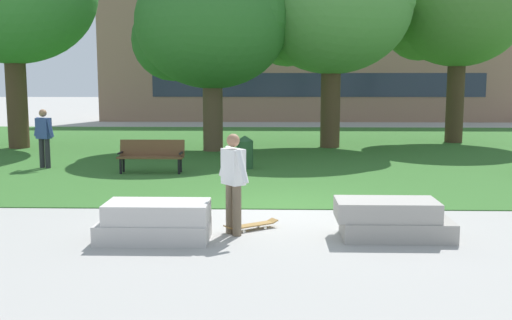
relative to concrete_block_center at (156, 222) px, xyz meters
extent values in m
plane|color=#A3A09B|center=(2.01, 2.35, -0.31)|extent=(140.00, 140.00, 0.00)
cube|color=#336628|center=(2.01, 12.35, -0.30)|extent=(40.00, 20.00, 0.02)
cube|color=#BCB7B2|center=(-0.03, 0.00, -0.15)|extent=(1.80, 0.90, 0.32)
cube|color=beige|center=(0.04, 0.00, 0.17)|extent=(1.66, 0.83, 0.32)
cube|color=#9E9991|center=(3.94, 0.27, -0.15)|extent=(1.80, 0.90, 0.32)
cube|color=#A6A098|center=(3.77, 0.27, 0.17)|extent=(1.66, 0.83, 0.32)
cylinder|color=brown|center=(1.18, 0.50, 0.12)|extent=(0.15, 0.15, 0.86)
cylinder|color=brown|center=(1.30, 0.34, 0.12)|extent=(0.15, 0.15, 0.86)
cube|color=white|center=(1.24, 0.42, 0.85)|extent=(0.44, 0.46, 0.60)
cylinder|color=white|center=(1.08, 0.73, 0.90)|extent=(0.27, 0.30, 0.55)
cylinder|color=white|center=(1.40, 0.11, 0.90)|extent=(0.27, 0.30, 0.55)
sphere|color=#9E7051|center=(1.24, 0.42, 1.29)|extent=(0.22, 0.22, 0.22)
cube|color=olive|center=(1.53, 0.73, -0.22)|extent=(0.77, 0.62, 0.02)
cube|color=olive|center=(1.90, 0.98, -0.20)|extent=(0.21, 0.23, 0.06)
cube|color=olive|center=(1.15, 0.47, -0.20)|extent=(0.21, 0.23, 0.06)
cylinder|color=silver|center=(1.65, 0.94, -0.28)|extent=(0.06, 0.06, 0.06)
cylinder|color=silver|center=(1.77, 0.76, -0.28)|extent=(0.06, 0.06, 0.06)
cylinder|color=silver|center=(1.28, 0.69, -0.28)|extent=(0.06, 0.06, 0.06)
cylinder|color=silver|center=(1.41, 0.51, -0.28)|extent=(0.06, 0.06, 0.06)
cube|color=brown|center=(-1.46, 6.78, 0.15)|extent=(1.80, 0.44, 0.05)
cube|color=brown|center=(-1.46, 7.03, 0.38)|extent=(1.80, 0.13, 0.46)
cube|color=black|center=(-2.30, 6.78, 0.27)|extent=(0.06, 0.40, 0.04)
cube|color=black|center=(-0.62, 6.78, 0.27)|extent=(0.06, 0.40, 0.04)
cylinder|color=black|center=(-2.26, 6.62, -0.08)|extent=(0.07, 0.07, 0.41)
cylinder|color=black|center=(-0.66, 6.62, -0.08)|extent=(0.07, 0.07, 0.41)
cylinder|color=black|center=(-2.26, 6.94, -0.08)|extent=(0.07, 0.07, 0.41)
cylinder|color=black|center=(-0.66, 6.94, -0.08)|extent=(0.07, 0.07, 0.41)
cylinder|color=#42301E|center=(9.25, 15.07, 1.62)|extent=(0.70, 0.70, 3.82)
ellipsoid|color=#42752D|center=(9.25, 15.07, 4.95)|extent=(5.16, 5.16, 4.39)
sphere|color=#42752D|center=(7.83, 15.58, 4.43)|extent=(2.84, 2.84, 2.84)
sphere|color=#42752D|center=(10.54, 14.55, 5.20)|extent=(2.58, 2.58, 2.58)
cylinder|color=brown|center=(-0.26, 11.98, 1.23)|extent=(0.71, 0.71, 3.02)
ellipsoid|color=#2D6B28|center=(-0.26, 11.98, 4.22)|extent=(5.40, 5.40, 4.59)
sphere|color=#2D6B28|center=(-1.75, 12.52, 3.68)|extent=(2.97, 2.97, 2.97)
sphere|color=#2D6B28|center=(1.09, 11.44, 4.49)|extent=(2.70, 2.70, 2.70)
cylinder|color=#4C3823|center=(-7.63, 12.62, 1.73)|extent=(0.75, 0.75, 4.03)
cylinder|color=#4C3823|center=(4.05, 13.19, 1.52)|extent=(0.73, 0.73, 3.62)
ellipsoid|color=#4C893D|center=(4.05, 13.19, 4.94)|extent=(5.86, 5.86, 4.98)
sphere|color=#4C893D|center=(2.44, 13.77, 4.36)|extent=(3.23, 3.23, 3.23)
cylinder|color=#234C28|center=(1.09, 7.71, 0.11)|extent=(0.48, 0.48, 0.80)
cone|color=#234C28|center=(1.09, 7.71, 0.59)|extent=(0.49, 0.49, 0.16)
cylinder|color=#28282D|center=(-4.83, 7.68, 0.14)|extent=(0.15, 0.15, 0.86)
cylinder|color=#28282D|center=(-4.64, 7.61, 0.14)|extent=(0.15, 0.15, 0.86)
cube|color=#334784|center=(-4.74, 7.65, 0.87)|extent=(0.45, 0.35, 0.60)
cylinder|color=#334784|center=(-4.99, 7.79, 0.90)|extent=(0.24, 0.16, 0.56)
cylinder|color=#334784|center=(-4.49, 7.50, 0.90)|extent=(0.24, 0.16, 0.56)
sphere|color=#9E7051|center=(-4.74, 7.65, 1.31)|extent=(0.22, 0.22, 0.22)
cube|color=#8E6B56|center=(4.55, 26.85, 4.23)|extent=(26.29, 1.00, 9.07)
cube|color=#232D3D|center=(4.55, 26.34, 1.89)|extent=(19.72, 0.03, 1.40)
cube|color=#232D3D|center=(4.55, 26.34, 4.89)|extent=(19.72, 0.03, 1.40)
camera|label=1|loc=(1.90, -9.42, 2.32)|focal=42.00mm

